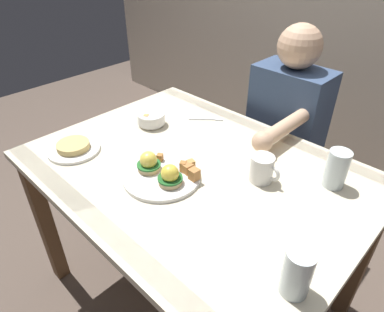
# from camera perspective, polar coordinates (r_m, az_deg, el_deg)

# --- Properties ---
(ground_plane) EXTENTS (6.00, 6.00, 0.00)m
(ground_plane) POSITION_cam_1_polar(r_m,az_deg,el_deg) (1.77, 0.35, -21.61)
(ground_plane) COLOR brown
(dining_table) EXTENTS (1.20, 0.90, 0.74)m
(dining_table) POSITION_cam_1_polar(r_m,az_deg,el_deg) (1.30, 0.44, -5.61)
(dining_table) COLOR beige
(dining_table) RESTS_ON ground_plane
(eggs_benedict_plate) EXTENTS (0.27, 0.27, 0.09)m
(eggs_benedict_plate) POSITION_cam_1_polar(r_m,az_deg,el_deg) (1.17, -5.02, -2.87)
(eggs_benedict_plate) COLOR white
(eggs_benedict_plate) RESTS_ON dining_table
(fruit_bowl) EXTENTS (0.12, 0.12, 0.06)m
(fruit_bowl) POSITION_cam_1_polar(r_m,az_deg,el_deg) (1.49, -6.91, 6.23)
(fruit_bowl) COLOR white
(fruit_bowl) RESTS_ON dining_table
(coffee_mug) EXTENTS (0.11, 0.08, 0.09)m
(coffee_mug) POSITION_cam_1_polar(r_m,az_deg,el_deg) (1.16, 11.76, -2.01)
(coffee_mug) COLOR white
(coffee_mug) RESTS_ON dining_table
(fork) EXTENTS (0.13, 0.12, 0.00)m
(fork) POSITION_cam_1_polar(r_m,az_deg,el_deg) (1.54, 2.75, 6.24)
(fork) COLOR silver
(fork) RESTS_ON dining_table
(water_glass_near) EXTENTS (0.07, 0.07, 0.13)m
(water_glass_near) POSITION_cam_1_polar(r_m,az_deg,el_deg) (1.21, 23.08, -2.31)
(water_glass_near) COLOR silver
(water_glass_near) RESTS_ON dining_table
(water_glass_far) EXTENTS (0.07, 0.07, 0.13)m
(water_glass_far) POSITION_cam_1_polar(r_m,az_deg,el_deg) (0.86, 17.17, -18.61)
(water_glass_far) COLOR silver
(water_glass_far) RESTS_ON dining_table
(side_plate) EXTENTS (0.20, 0.20, 0.04)m
(side_plate) POSITION_cam_1_polar(r_m,az_deg,el_deg) (1.39, -19.30, 1.29)
(side_plate) COLOR white
(side_plate) RESTS_ON dining_table
(diner_person) EXTENTS (0.34, 0.54, 1.14)m
(diner_person) POSITION_cam_1_polar(r_m,az_deg,el_deg) (1.69, 15.04, 4.18)
(diner_person) COLOR #33333D
(diner_person) RESTS_ON ground_plane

